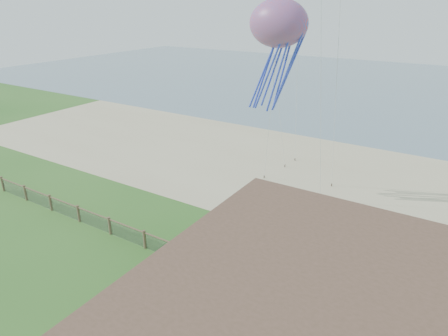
% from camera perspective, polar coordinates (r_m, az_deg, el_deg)
% --- Properties ---
extents(ground, '(160.00, 160.00, 0.00)m').
position_cam_1_polar(ground, '(20.48, -16.66, -21.42)').
color(ground, '#2C5F20').
rests_on(ground, ground).
extents(sand_beach, '(72.00, 20.00, 0.02)m').
position_cam_1_polar(sand_beach, '(36.00, 9.96, -0.46)').
color(sand_beach, tan).
rests_on(sand_beach, ground).
extents(ocean, '(160.00, 68.00, 0.02)m').
position_cam_1_polar(ocean, '(77.16, 22.97, 10.51)').
color(ocean, slate).
rests_on(ocean, ground).
extents(chainlink_fence, '(36.20, 0.20, 1.25)m').
position_cam_1_polar(chainlink_fence, '(23.40, -5.72, -12.37)').
color(chainlink_fence, brown).
rests_on(chainlink_fence, ground).
extents(picnic_table, '(1.89, 1.68, 0.66)m').
position_cam_1_polar(picnic_table, '(20.75, -1.12, -18.32)').
color(picnic_table, brown).
rests_on(picnic_table, ground).
extents(octopus_kite, '(4.40, 3.65, 7.80)m').
position_cam_1_polar(octopus_kite, '(27.95, 7.55, 15.70)').
color(octopus_kite, '#FF3B28').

